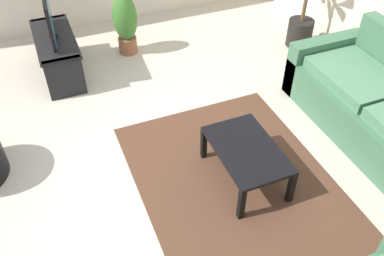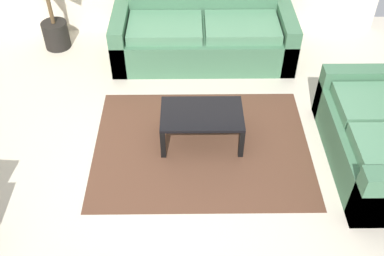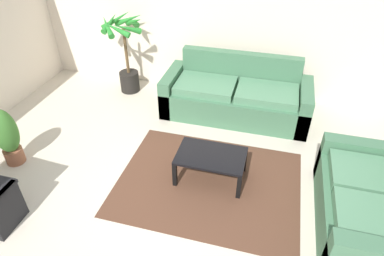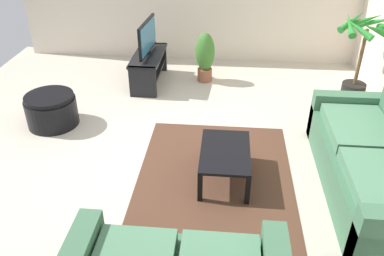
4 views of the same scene
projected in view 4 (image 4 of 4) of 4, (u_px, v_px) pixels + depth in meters
The scene contains 9 objects.
ground_plane at pixel (165, 147), 4.89m from camera, with size 6.60×6.60×0.00m, color beige.
couch_main at pixel (375, 167), 4.04m from camera, with size 2.23×0.90×0.90m.
tv_stand at pixel (149, 64), 6.33m from camera, with size 1.10×0.45×0.49m.
tv at pixel (147, 37), 6.09m from camera, with size 0.88×0.10×0.53m.
coffee_table at pixel (225, 155), 4.20m from camera, with size 0.82×0.53×0.37m.
area_rug at pixel (215, 177), 4.37m from camera, with size 2.20×1.70×0.01m, color #513323.
potted_palm at pixel (360, 62), 5.47m from camera, with size 0.77×0.79×1.34m.
potted_plant_small at pixel (205, 56), 6.34m from camera, with size 0.31×0.31×0.81m.
ottoman at pixel (52, 110), 5.26m from camera, with size 0.67×0.67×0.43m.
Camera 4 is at (4.00, 0.71, 2.75)m, focal length 36.93 mm.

